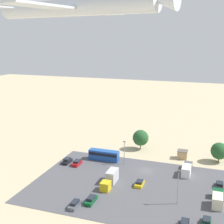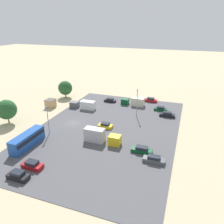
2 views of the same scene
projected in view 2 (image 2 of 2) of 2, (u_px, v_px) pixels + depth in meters
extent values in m
plane|color=tan|center=(73.00, 123.00, 64.67)|extent=(400.00, 400.00, 0.00)
cube|color=#4C4C51|center=(107.00, 129.00, 61.30)|extent=(57.08, 37.90, 0.08)
cube|color=tan|center=(51.00, 104.00, 76.62)|extent=(3.14, 2.84, 2.69)
cube|color=#59514C|center=(50.00, 100.00, 76.08)|extent=(3.38, 3.08, 0.12)
cube|color=#1E4C9E|center=(27.00, 140.00, 52.10)|extent=(10.02, 2.55, 3.37)
cube|color=black|center=(27.00, 138.00, 51.87)|extent=(9.62, 2.59, 0.94)
cube|color=gold|center=(105.00, 126.00, 61.85)|extent=(1.98, 4.08, 0.84)
cube|color=#1E232D|center=(105.00, 124.00, 61.58)|extent=(1.66, 2.28, 0.61)
cube|color=#4C5156|center=(154.00, 160.00, 46.51)|extent=(1.70, 4.63, 0.88)
cube|color=#1E232D|center=(154.00, 157.00, 46.22)|extent=(1.43, 2.60, 0.65)
cube|color=black|center=(110.00, 101.00, 81.87)|extent=(1.87, 4.28, 0.81)
cube|color=#1E232D|center=(110.00, 99.00, 81.60)|extent=(1.57, 2.39, 0.60)
cube|color=black|center=(167.00, 115.00, 68.97)|extent=(1.72, 4.71, 0.92)
cube|color=#1E232D|center=(167.00, 113.00, 68.67)|extent=(1.45, 2.64, 0.67)
cube|color=black|center=(18.00, 177.00, 41.58)|extent=(1.93, 4.24, 0.95)
cube|color=#1E232D|center=(18.00, 173.00, 41.27)|extent=(1.62, 2.38, 0.70)
cube|color=maroon|center=(32.00, 166.00, 44.67)|extent=(1.97, 4.36, 0.93)
cube|color=#1E232D|center=(32.00, 163.00, 44.36)|extent=(1.66, 2.44, 0.68)
cube|color=#0C4723|center=(161.00, 109.00, 73.70)|extent=(1.81, 4.22, 0.83)
cube|color=#1E232D|center=(161.00, 107.00, 73.43)|extent=(1.52, 2.36, 0.61)
cube|color=#0C4723|center=(142.00, 151.00, 50.00)|extent=(1.77, 4.78, 0.88)
cube|color=#1E232D|center=(142.00, 148.00, 49.71)|extent=(1.48, 2.68, 0.65)
cube|color=maroon|center=(151.00, 101.00, 81.97)|extent=(1.83, 4.68, 0.88)
cube|color=#1E232D|center=(151.00, 99.00, 81.68)|extent=(1.53, 2.62, 0.64)
cube|color=gold|center=(115.00, 140.00, 52.95)|extent=(2.38, 2.82, 2.40)
cube|color=#B2B2B7|center=(95.00, 135.00, 54.42)|extent=(2.38, 5.02, 3.43)
cube|color=#4C5156|center=(75.00, 104.00, 76.53)|extent=(2.44, 2.76, 1.97)
cube|color=white|center=(88.00, 105.00, 74.74)|extent=(2.44, 4.92, 2.81)
cube|color=#0C4723|center=(125.00, 101.00, 79.33)|extent=(2.44, 2.50, 2.03)
cube|color=beige|center=(138.00, 102.00, 77.69)|extent=(2.44, 4.45, 2.90)
cylinder|color=brown|center=(9.00, 120.00, 64.50)|extent=(0.36, 0.36, 2.17)
sphere|color=#235128|center=(7.00, 110.00, 63.26)|extent=(5.75, 5.75, 5.75)
cylinder|color=brown|center=(66.00, 95.00, 87.11)|extent=(0.36, 0.36, 1.71)
sphere|color=#235128|center=(65.00, 88.00, 86.00)|extent=(5.51, 5.51, 5.51)
cylinder|color=gray|center=(137.00, 103.00, 68.03)|extent=(0.20, 0.20, 8.48)
cube|color=#4C4C51|center=(138.00, 90.00, 66.34)|extent=(0.90, 0.28, 0.20)
cylinder|color=gray|center=(48.00, 121.00, 57.38)|extent=(0.20, 0.20, 7.36)
cube|color=#4C4C51|center=(46.00, 107.00, 55.90)|extent=(0.90, 0.28, 0.20)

